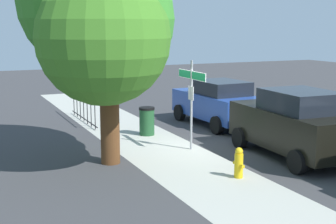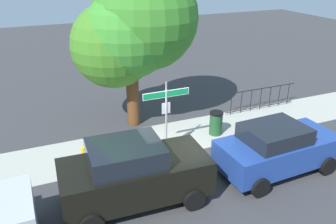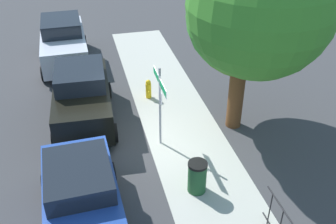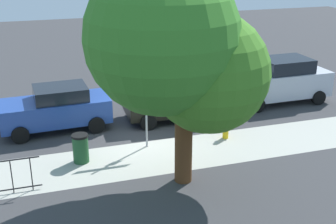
% 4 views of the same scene
% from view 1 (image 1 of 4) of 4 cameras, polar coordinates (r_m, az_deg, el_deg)
% --- Properties ---
extents(ground_plane, '(60.00, 60.00, 0.00)m').
position_cam_1_polar(ground_plane, '(14.95, 4.23, -4.34)').
color(ground_plane, '#38383A').
extents(sidewalk_strip, '(24.00, 2.60, 0.00)m').
position_cam_1_polar(sidewalk_strip, '(16.18, -3.24, -3.20)').
color(sidewalk_strip, '#AAAA9F').
rests_on(sidewalk_strip, ground_plane).
extents(street_sign, '(1.74, 0.07, 2.75)m').
position_cam_1_polar(street_sign, '(14.45, 2.83, 2.81)').
color(street_sign, '#9EA0A5').
rests_on(street_sign, ground_plane).
extents(shade_tree, '(5.15, 4.26, 6.62)m').
position_cam_1_polar(shade_tree, '(13.03, -8.09, 11.53)').
color(shade_tree, '#56331A').
rests_on(shade_tree, ground_plane).
extents(car_black, '(4.34, 2.25, 1.97)m').
position_cam_1_polar(car_black, '(14.22, 14.96, -1.34)').
color(car_black, black).
rests_on(car_black, ground_plane).
extents(car_blue, '(4.18, 2.15, 1.72)m').
position_cam_1_polar(car_blue, '(18.36, 6.00, 1.17)').
color(car_blue, navy).
rests_on(car_blue, ground_plane).
extents(iron_fence, '(3.81, 0.04, 1.07)m').
position_cam_1_polar(iron_fence, '(19.23, -10.05, 0.52)').
color(iron_fence, black).
rests_on(iron_fence, ground_plane).
extents(fire_hydrant, '(0.42, 0.22, 0.78)m').
position_cam_1_polar(fire_hydrant, '(12.11, 8.45, -6.03)').
color(fire_hydrant, yellow).
rests_on(fire_hydrant, ground_plane).
extents(trash_bin, '(0.55, 0.55, 0.98)m').
position_cam_1_polar(trash_bin, '(16.63, -2.54, -1.09)').
color(trash_bin, '#1E4C28').
rests_on(trash_bin, ground_plane).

